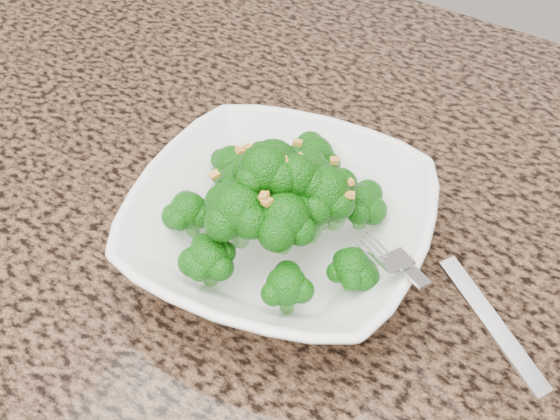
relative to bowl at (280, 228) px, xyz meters
The scene contains 5 objects.
granite_counter 0.16m from the bowl, 153.52° to the right, with size 1.64×1.04×0.03m, color brown.
bowl is the anchor object (origin of this frame).
broccoli_pile 0.07m from the bowl, behind, with size 0.21×0.21×0.07m, color #125F0A, non-canonical shape.
garlic_topping 0.10m from the bowl, behind, with size 0.13×0.13×0.01m, color gold, non-canonical shape.
fork 0.13m from the bowl, ahead, with size 0.18×0.03×0.01m, color silver, non-canonical shape.
Camera 1 is at (0.35, 0.04, 1.35)m, focal length 45.00 mm.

